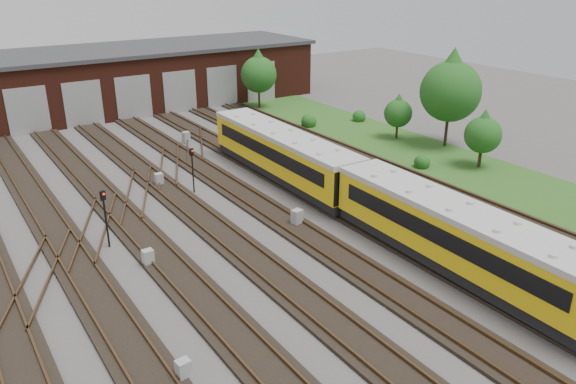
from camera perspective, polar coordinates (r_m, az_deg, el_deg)
ground at (r=29.91m, az=1.54°, el=-7.32°), size 120.00×120.00×0.00m
track_network at (r=30.20m, az=0.63°, el=-6.78°), size 30.40×70.00×0.33m
maintenance_shed at (r=64.07m, az=-19.85°, el=10.51°), size 51.00×12.50×6.35m
grass_verge at (r=48.51m, az=13.20°, el=3.93°), size 8.00×55.00×0.05m
metro_train at (r=29.55m, az=16.77°, el=-4.33°), size 3.17×47.90×3.28m
signal_mast_0 at (r=32.24m, az=-18.11°, el=-1.91°), size 0.31×0.30×3.39m
signal_mast_1 at (r=38.80m, az=-9.69°, el=2.75°), size 0.28×0.27×3.19m
signal_mast_2 at (r=47.00m, az=-6.01°, el=6.20°), size 0.26×0.25×2.95m
signal_mast_3 at (r=46.91m, az=-4.01°, el=6.32°), size 0.25×0.24×3.06m
relay_cabinet_0 at (r=22.65m, az=-10.57°, el=-17.36°), size 0.56×0.48×0.88m
relay_cabinet_1 at (r=41.00m, az=-12.97°, el=1.23°), size 0.58×0.48×0.94m
relay_cabinet_2 at (r=30.42m, az=-14.03°, el=-6.51°), size 0.57×0.48×0.92m
relay_cabinet_3 at (r=50.65m, az=-10.31°, el=5.49°), size 0.68×0.60×0.99m
relay_cabinet_4 at (r=33.88m, az=0.92°, el=-2.63°), size 0.71×0.63×1.03m
tree_0 at (r=61.81m, az=-3.00°, el=12.25°), size 3.87×3.87×6.42m
tree_1 at (r=51.41m, az=11.14°, el=8.18°), size 2.51×2.51×4.15m
tree_2 at (r=49.55m, az=16.26°, el=10.48°), size 5.10×5.10×8.45m
tree_3 at (r=45.34m, az=19.24°, el=5.92°), size 2.81×2.81×4.66m
bush_0 at (r=44.73m, az=13.48°, el=3.16°), size 1.25×1.25×1.25m
bush_1 at (r=54.92m, az=2.13°, el=7.40°), size 1.49×1.49×1.49m
bush_2 at (r=57.34m, az=7.25°, el=7.79°), size 1.33×1.33×1.33m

